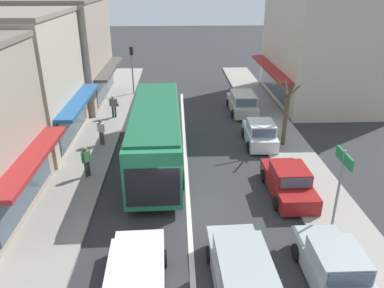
{
  "coord_description": "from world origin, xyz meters",
  "views": [
    {
      "loc": [
        -0.44,
        -14.18,
        9.44
      ],
      "look_at": [
        0.34,
        4.33,
        1.2
      ],
      "focal_mm": 35.0,
      "sensor_mm": 36.0,
      "label": 1
    }
  ],
  "objects_px": {
    "parked_hatchback_kerb_third": "(260,134)",
    "parked_wagon_kerb_rear": "(242,103)",
    "pedestrian_browsing_midblock": "(101,130)",
    "city_bus": "(156,131)",
    "pedestrian_with_handbag_near": "(114,105)",
    "directional_road_sign": "(342,173)",
    "traffic_light_downstreet": "(132,63)",
    "street_tree_right": "(286,115)",
    "parked_sedan_kerb_second": "(288,182)",
    "wagon_adjacent_lane_trail": "(242,273)",
    "parked_sedan_kerb_front": "(335,269)",
    "pedestrian_far_walker": "(86,160)",
    "wagon_adjacent_lane_lead": "(136,280)"
  },
  "relations": [
    {
      "from": "parked_hatchback_kerb_third",
      "to": "wagon_adjacent_lane_lead",
      "type": "bearing_deg",
      "value": -118.34
    },
    {
      "from": "parked_sedan_kerb_second",
      "to": "pedestrian_browsing_midblock",
      "type": "bearing_deg",
      "value": 148.73
    },
    {
      "from": "wagon_adjacent_lane_trail",
      "to": "pedestrian_with_handbag_near",
      "type": "bearing_deg",
      "value": 111.38
    },
    {
      "from": "pedestrian_browsing_midblock",
      "to": "city_bus",
      "type": "bearing_deg",
      "value": -34.01
    },
    {
      "from": "parked_wagon_kerb_rear",
      "to": "pedestrian_browsing_midblock",
      "type": "distance_m",
      "value": 11.29
    },
    {
      "from": "street_tree_right",
      "to": "pedestrian_with_handbag_near",
      "type": "height_order",
      "value": "street_tree_right"
    },
    {
      "from": "street_tree_right",
      "to": "pedestrian_far_walker",
      "type": "xyz_separation_m",
      "value": [
        -11.03,
        -3.57,
        -0.93
      ]
    },
    {
      "from": "parked_hatchback_kerb_third",
      "to": "pedestrian_far_walker",
      "type": "height_order",
      "value": "pedestrian_far_walker"
    },
    {
      "from": "city_bus",
      "to": "pedestrian_far_walker",
      "type": "height_order",
      "value": "city_bus"
    },
    {
      "from": "wagon_adjacent_lane_lead",
      "to": "parked_sedan_kerb_second",
      "type": "xyz_separation_m",
      "value": [
        6.56,
        6.08,
        -0.08
      ]
    },
    {
      "from": "city_bus",
      "to": "pedestrian_with_handbag_near",
      "type": "distance_m",
      "value": 8.0
    },
    {
      "from": "parked_wagon_kerb_rear",
      "to": "traffic_light_downstreet",
      "type": "relative_size",
      "value": 1.07
    },
    {
      "from": "wagon_adjacent_lane_lead",
      "to": "pedestrian_with_handbag_near",
      "type": "relative_size",
      "value": 2.79
    },
    {
      "from": "pedestrian_with_handbag_near",
      "to": "wagon_adjacent_lane_trail",
      "type": "bearing_deg",
      "value": -68.62
    },
    {
      "from": "parked_sedan_kerb_front",
      "to": "directional_road_sign",
      "type": "distance_m",
      "value": 3.7
    },
    {
      "from": "city_bus",
      "to": "parked_sedan_kerb_second",
      "type": "relative_size",
      "value": 2.59
    },
    {
      "from": "parked_sedan_kerb_front",
      "to": "parked_wagon_kerb_rear",
      "type": "height_order",
      "value": "parked_wagon_kerb_rear"
    },
    {
      "from": "street_tree_right",
      "to": "parked_wagon_kerb_rear",
      "type": "bearing_deg",
      "value": 102.65
    },
    {
      "from": "pedestrian_far_walker",
      "to": "parked_wagon_kerb_rear",
      "type": "bearing_deg",
      "value": 46.15
    },
    {
      "from": "parked_sedan_kerb_front",
      "to": "street_tree_right",
      "type": "relative_size",
      "value": 0.98
    },
    {
      "from": "directional_road_sign",
      "to": "street_tree_right",
      "type": "xyz_separation_m",
      "value": [
        0.21,
        8.37,
        -0.68
      ]
    },
    {
      "from": "wagon_adjacent_lane_trail",
      "to": "pedestrian_with_handbag_near",
      "type": "distance_m",
      "value": 17.96
    },
    {
      "from": "parked_hatchback_kerb_third",
      "to": "parked_wagon_kerb_rear",
      "type": "distance_m",
      "value": 6.08
    },
    {
      "from": "street_tree_right",
      "to": "pedestrian_browsing_midblock",
      "type": "xyz_separation_m",
      "value": [
        -11.0,
        0.42,
        -0.93
      ]
    },
    {
      "from": "directional_road_sign",
      "to": "pedestrian_browsing_midblock",
      "type": "relative_size",
      "value": 2.21
    },
    {
      "from": "parked_hatchback_kerb_third",
      "to": "parked_wagon_kerb_rear",
      "type": "bearing_deg",
      "value": 90.68
    },
    {
      "from": "wagon_adjacent_lane_lead",
      "to": "pedestrian_browsing_midblock",
      "type": "distance_m",
      "value": 12.44
    },
    {
      "from": "parked_wagon_kerb_rear",
      "to": "city_bus",
      "type": "bearing_deg",
      "value": -126.49
    },
    {
      "from": "city_bus",
      "to": "traffic_light_downstreet",
      "type": "height_order",
      "value": "traffic_light_downstreet"
    },
    {
      "from": "parked_wagon_kerb_rear",
      "to": "pedestrian_far_walker",
      "type": "height_order",
      "value": "pedestrian_far_walker"
    },
    {
      "from": "directional_road_sign",
      "to": "city_bus",
      "type": "bearing_deg",
      "value": 138.68
    },
    {
      "from": "wagon_adjacent_lane_lead",
      "to": "parked_wagon_kerb_rear",
      "type": "distance_m",
      "value": 19.1
    },
    {
      "from": "street_tree_right",
      "to": "pedestrian_browsing_midblock",
      "type": "relative_size",
      "value": 2.64
    },
    {
      "from": "wagon_adjacent_lane_trail",
      "to": "traffic_light_downstreet",
      "type": "height_order",
      "value": "traffic_light_downstreet"
    },
    {
      "from": "pedestrian_browsing_midblock",
      "to": "parked_hatchback_kerb_third",
      "type": "bearing_deg",
      "value": -0.52
    },
    {
      "from": "pedestrian_with_handbag_near",
      "to": "directional_road_sign",
      "type": "bearing_deg",
      "value": -51.81
    },
    {
      "from": "city_bus",
      "to": "wagon_adjacent_lane_trail",
      "type": "distance_m",
      "value": 10.09
    },
    {
      "from": "wagon_adjacent_lane_lead",
      "to": "parked_hatchback_kerb_third",
      "type": "height_order",
      "value": "wagon_adjacent_lane_lead"
    },
    {
      "from": "parked_sedan_kerb_second",
      "to": "street_tree_right",
      "type": "height_order",
      "value": "street_tree_right"
    },
    {
      "from": "pedestrian_browsing_midblock",
      "to": "traffic_light_downstreet",
      "type": "bearing_deg",
      "value": 85.74
    },
    {
      "from": "wagon_adjacent_lane_trail",
      "to": "pedestrian_browsing_midblock",
      "type": "xyz_separation_m",
      "value": [
        -6.58,
        11.83,
        0.32
      ]
    },
    {
      "from": "street_tree_right",
      "to": "pedestrian_far_walker",
      "type": "bearing_deg",
      "value": -162.04
    },
    {
      "from": "traffic_light_downstreet",
      "to": "pedestrian_with_handbag_near",
      "type": "bearing_deg",
      "value": -97.34
    },
    {
      "from": "directional_road_sign",
      "to": "street_tree_right",
      "type": "bearing_deg",
      "value": 88.59
    },
    {
      "from": "city_bus",
      "to": "directional_road_sign",
      "type": "distance_m",
      "value": 9.85
    },
    {
      "from": "parked_hatchback_kerb_third",
      "to": "parked_wagon_kerb_rear",
      "type": "xyz_separation_m",
      "value": [
        -0.07,
        6.08,
        0.04
      ]
    },
    {
      "from": "wagon_adjacent_lane_lead",
      "to": "street_tree_right",
      "type": "distance_m",
      "value": 14.03
    },
    {
      "from": "traffic_light_downstreet",
      "to": "street_tree_right",
      "type": "height_order",
      "value": "street_tree_right"
    },
    {
      "from": "pedestrian_browsing_midblock",
      "to": "street_tree_right",
      "type": "bearing_deg",
      "value": -2.18
    },
    {
      "from": "parked_wagon_kerb_rear",
      "to": "pedestrian_browsing_midblock",
      "type": "height_order",
      "value": "pedestrian_browsing_midblock"
    }
  ]
}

